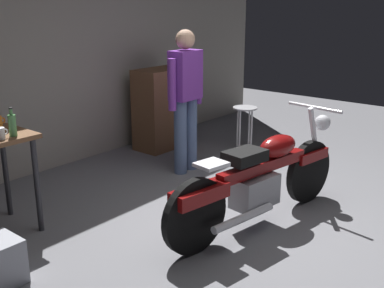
# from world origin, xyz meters

# --- Properties ---
(ground_plane) EXTENTS (12.00, 12.00, 0.00)m
(ground_plane) POSITION_xyz_m (0.00, 0.00, 0.00)
(ground_plane) COLOR slate
(back_wall) EXTENTS (8.00, 0.12, 3.10)m
(back_wall) POSITION_xyz_m (0.00, 2.80, 1.55)
(back_wall) COLOR gray
(back_wall) RESTS_ON ground_plane
(motorcycle) EXTENTS (2.18, 0.65, 1.00)m
(motorcycle) POSITION_xyz_m (0.13, -0.02, 0.45)
(motorcycle) COLOR black
(motorcycle) RESTS_ON ground_plane
(person_standing) EXTENTS (0.57, 0.23, 1.67)m
(person_standing) POSITION_xyz_m (0.79, 1.42, 0.93)
(person_standing) COLOR slate
(person_standing) RESTS_ON ground_plane
(shop_stool) EXTENTS (0.32, 0.32, 0.64)m
(shop_stool) POSITION_xyz_m (1.78, 1.25, 0.50)
(shop_stool) COLOR #B2B2B7
(shop_stool) RESTS_ON ground_plane
(wooden_dresser) EXTENTS (0.80, 0.47, 1.10)m
(wooden_dresser) POSITION_xyz_m (1.34, 2.30, 0.55)
(wooden_dresser) COLOR brown
(wooden_dresser) RESTS_ON ground_plane
(mug_white_ceramic) EXTENTS (0.10, 0.07, 0.10)m
(mug_white_ceramic) POSITION_xyz_m (-1.48, 1.45, 0.95)
(mug_white_ceramic) COLOR white
(mug_white_ceramic) RESTS_ON workbench
(bottle) EXTENTS (0.06, 0.06, 0.24)m
(bottle) POSITION_xyz_m (-1.37, 1.46, 1.00)
(bottle) COLOR #4C8C4C
(bottle) RESTS_ON workbench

